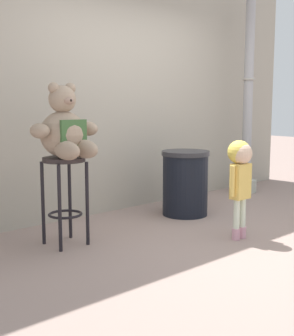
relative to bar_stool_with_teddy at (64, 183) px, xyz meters
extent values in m
plane|color=gray|center=(1.30, -0.93, -0.57)|extent=(24.00, 24.00, 0.00)
cube|color=#A79F8F|center=(1.30, 0.91, 1.36)|extent=(6.32, 0.30, 3.85)
cylinder|color=#2A2222|center=(0.00, 0.00, 0.21)|extent=(0.38, 0.38, 0.04)
cylinder|color=black|center=(-0.14, -0.14, -0.19)|extent=(0.03, 0.03, 0.76)
cylinder|color=black|center=(0.14, -0.14, -0.19)|extent=(0.03, 0.03, 0.76)
cylinder|color=black|center=(-0.14, 0.14, -0.19)|extent=(0.03, 0.03, 0.76)
cylinder|color=black|center=(0.14, 0.14, -0.19)|extent=(0.03, 0.03, 0.76)
torus|color=black|center=(0.00, 0.00, -0.29)|extent=(0.31, 0.31, 0.02)
sphere|color=gray|center=(0.00, 0.00, 0.44)|extent=(0.41, 0.41, 0.41)
cube|color=#375B2F|center=(0.00, -0.17, 0.45)|extent=(0.25, 0.03, 0.25)
sphere|color=gray|center=(0.00, 0.00, 0.75)|extent=(0.24, 0.24, 0.24)
ellipsoid|color=gray|center=(0.00, -0.10, 0.73)|extent=(0.10, 0.08, 0.07)
sphere|color=black|center=(0.00, -0.13, 0.73)|extent=(0.03, 0.03, 0.03)
sphere|color=gray|center=(-0.08, 0.00, 0.84)|extent=(0.10, 0.10, 0.10)
sphere|color=gray|center=(0.08, 0.00, 0.84)|extent=(0.10, 0.10, 0.10)
ellipsoid|color=gray|center=(-0.25, -0.03, 0.48)|extent=(0.14, 0.23, 0.13)
ellipsoid|color=gray|center=(0.25, -0.03, 0.48)|extent=(0.14, 0.23, 0.13)
ellipsoid|color=gray|center=(-0.09, -0.19, 0.32)|extent=(0.14, 0.35, 0.16)
ellipsoid|color=gray|center=(0.09, -0.19, 0.32)|extent=(0.14, 0.35, 0.16)
cylinder|color=#D195A8|center=(1.27, -0.96, -0.51)|extent=(0.08, 0.08, 0.11)
cylinder|color=silver|center=(1.27, -0.96, -0.32)|extent=(0.06, 0.06, 0.28)
cylinder|color=#D195A8|center=(1.36, -0.96, -0.51)|extent=(0.08, 0.08, 0.11)
cylinder|color=silver|center=(1.36, -0.96, -0.32)|extent=(0.06, 0.06, 0.28)
cube|color=#E3BA55|center=(1.32, -0.96, -0.01)|extent=(0.19, 0.11, 0.33)
cylinder|color=#E3BA55|center=(1.19, -0.96, 0.00)|extent=(0.05, 0.05, 0.28)
cylinder|color=#E3BA55|center=(1.44, -0.96, 0.00)|extent=(0.05, 0.05, 0.28)
sphere|color=#D8B293|center=(1.32, -0.96, 0.25)|extent=(0.20, 0.20, 0.20)
sphere|color=#DEC14C|center=(1.32, -0.93, 0.26)|extent=(0.22, 0.22, 0.22)
cylinder|color=black|center=(1.63, 0.04, -0.22)|extent=(0.52, 0.52, 0.69)
cylinder|color=#2D2D33|center=(1.63, 0.04, 0.15)|extent=(0.55, 0.55, 0.05)
cylinder|color=#A9AC9E|center=(3.27, 0.39, -0.48)|extent=(0.31, 0.31, 0.18)
cylinder|color=#A4A3A6|center=(3.27, 0.39, 0.91)|extent=(0.13, 0.13, 2.59)
torus|color=#ADA89E|center=(3.27, 0.39, 1.04)|extent=(0.18, 0.18, 0.04)
camera|label=1|loc=(-2.19, -3.53, 0.73)|focal=49.39mm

